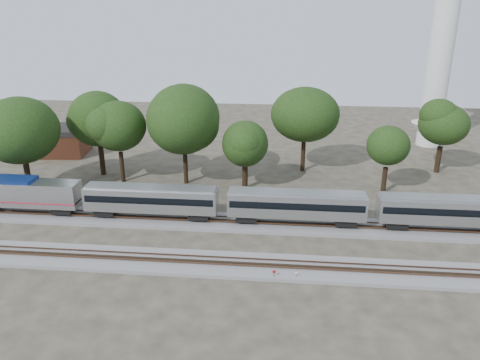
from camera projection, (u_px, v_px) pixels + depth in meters
The scene contains 16 objects.
ground at pixel (238, 248), 52.51m from camera, with size 160.00×160.00×0.00m, color #383328.
track_far at pixel (243, 223), 58.02m from camera, with size 160.00×5.00×0.73m.
track_near at pixel (234, 265), 48.71m from camera, with size 160.00×5.00×0.73m.
train at pixel (451, 210), 54.78m from camera, with size 122.19×2.97×4.38m.
switch_stand_red at pixel (274, 274), 46.23m from camera, with size 0.35×0.07×1.11m.
switch_stand_white at pixel (296, 275), 46.34m from camera, with size 0.27×0.12×0.88m.
switch_lever at pixel (290, 278), 46.47m from camera, with size 0.50×0.30×0.30m, color #512D19.
brick_building at pixel (57, 140), 84.41m from camera, with size 11.09×8.33×5.02m.
tree_0 at pixel (20, 130), 64.76m from camera, with size 9.40×9.40×13.26m.
tree_1 at pixel (98, 119), 71.95m from camera, with size 9.23×9.23×13.02m.
tree_2 at pixel (118, 126), 69.05m from camera, with size 8.89×8.89×12.54m.
tree_3 at pixel (183, 119), 68.02m from camera, with size 10.12×10.12×14.27m.
tree_4 at pixel (245, 144), 67.04m from camera, with size 7.00×7.00×9.87m.
tree_5 at pixel (305, 115), 73.41m from camera, with size 9.52×9.52×13.43m.
tree_6 at pixel (388, 146), 65.44m from camera, with size 7.21×7.21×10.16m.
tree_7 at pixel (444, 124), 73.32m from camera, with size 8.08×8.08×11.40m.
Camera 1 is at (4.68, -46.14, 25.78)m, focal length 35.00 mm.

